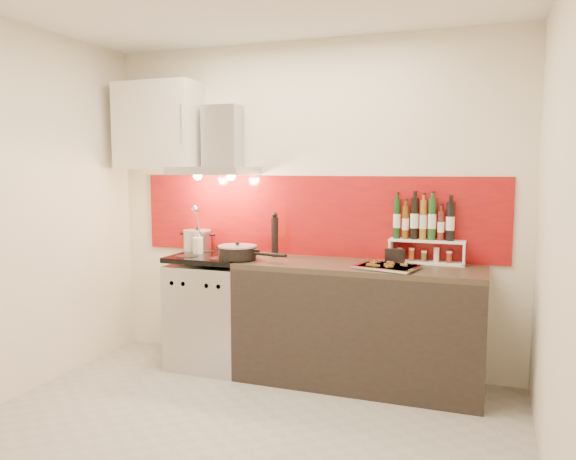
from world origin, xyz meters
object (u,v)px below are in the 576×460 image
at_px(stock_pot, 197,240).
at_px(counter, 358,324).
at_px(saute_pan, 238,252).
at_px(baking_tray, 387,266).
at_px(pepper_mill, 275,235).
at_px(range_stove, 213,312).

bearing_deg(stock_pot, counter, -6.69).
height_order(saute_pan, baking_tray, saute_pan).
bearing_deg(baking_tray, pepper_mill, 166.34).
distance_m(stock_pot, pepper_mill, 0.72).
relative_size(range_stove, pepper_mill, 2.55).
bearing_deg(pepper_mill, saute_pan, -129.25).
relative_size(counter, baking_tray, 3.72).
bearing_deg(pepper_mill, baking_tray, -13.66).
relative_size(range_stove, saute_pan, 1.60).
xyz_separation_m(saute_pan, pepper_mill, (0.20, 0.25, 0.11)).
relative_size(stock_pot, pepper_mill, 0.66).
bearing_deg(baking_tray, counter, 155.08).
height_order(range_stove, pepper_mill, pepper_mill).
distance_m(saute_pan, baking_tray, 1.14).
relative_size(range_stove, stock_pot, 3.87).
bearing_deg(range_stove, saute_pan, -23.00).
relative_size(pepper_mill, baking_tray, 0.74).
xyz_separation_m(stock_pot, pepper_mill, (0.72, -0.05, 0.08)).
bearing_deg(pepper_mill, range_stove, -165.46).
distance_m(pepper_mill, baking_tray, 0.98).
height_order(counter, stock_pot, stock_pot).
bearing_deg(baking_tray, saute_pan, -178.91).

